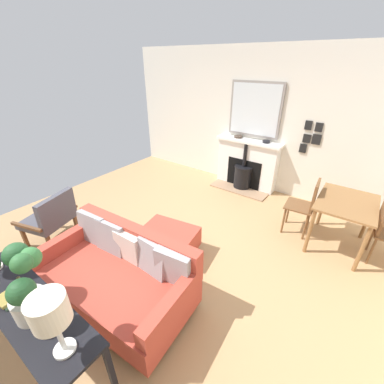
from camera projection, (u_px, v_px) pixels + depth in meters
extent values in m
cube|color=tan|center=(159.00, 257.00, 3.46)|extent=(5.90, 5.97, 0.01)
cube|color=silver|center=(255.00, 121.00, 4.92)|extent=(0.12, 5.97, 2.71)
cube|color=#9E7A5B|center=(238.00, 190.00, 5.21)|extent=(0.36, 1.20, 0.03)
cube|color=white|center=(247.00, 165.00, 5.20)|extent=(0.24, 1.26, 0.97)
cube|color=black|center=(244.00, 173.00, 5.20)|extent=(0.06, 0.74, 0.60)
cylinder|color=black|center=(243.00, 177.00, 5.21)|extent=(0.36, 0.36, 0.45)
cylinder|color=black|center=(244.00, 167.00, 5.10)|extent=(0.38, 0.38, 0.02)
cylinder|color=black|center=(245.00, 155.00, 4.98)|extent=(0.07, 0.07, 0.47)
cube|color=white|center=(249.00, 141.00, 4.94)|extent=(0.29, 1.34, 0.05)
cube|color=gray|center=(255.00, 110.00, 4.74)|extent=(0.04, 1.04, 1.02)
cube|color=silver|center=(255.00, 110.00, 4.73)|extent=(0.01, 0.96, 0.94)
cylinder|color=#47382D|center=(238.00, 137.00, 5.07)|extent=(0.17, 0.17, 0.04)
torus|color=#47382D|center=(238.00, 136.00, 5.06)|extent=(0.17, 0.17, 0.01)
cylinder|color=black|center=(266.00, 142.00, 4.76)|extent=(0.14, 0.14, 0.04)
torus|color=black|center=(266.00, 141.00, 4.75)|extent=(0.14, 0.14, 0.01)
cylinder|color=#B2B2B7|center=(50.00, 291.00, 2.88)|extent=(0.04, 0.04, 0.10)
cylinder|color=#B2B2B7|center=(144.00, 363.00, 2.20)|extent=(0.04, 0.04, 0.10)
cylinder|color=#B2B2B7|center=(99.00, 255.00, 3.42)|extent=(0.04, 0.04, 0.10)
cylinder|color=#B2B2B7|center=(188.00, 304.00, 2.74)|extent=(0.04, 0.04, 0.10)
cube|color=#B74233|center=(114.00, 285.00, 2.71)|extent=(1.02, 1.78, 0.31)
cube|color=#B74233|center=(135.00, 240.00, 2.84)|extent=(0.27, 1.73, 0.39)
cube|color=#B74233|center=(65.00, 242.00, 2.97)|extent=(0.86, 0.18, 0.18)
cube|color=#B74233|center=(172.00, 303.00, 2.22)|extent=(0.86, 0.18, 0.18)
cube|color=#99999E|center=(93.00, 228.00, 3.05)|extent=(0.19, 0.42, 0.42)
cube|color=#99999E|center=(111.00, 237.00, 2.91)|extent=(0.19, 0.41, 0.41)
cube|color=beige|center=(128.00, 247.00, 2.79)|extent=(0.13, 0.36, 0.36)
cube|color=#99999E|center=(153.00, 258.00, 2.61)|extent=(0.17, 0.39, 0.40)
cube|color=#99999E|center=(173.00, 268.00, 2.49)|extent=(0.17, 0.40, 0.39)
cylinder|color=#B2B2B7|center=(143.00, 252.00, 3.47)|extent=(0.04, 0.04, 0.09)
cylinder|color=#B2B2B7|center=(181.00, 266.00, 3.24)|extent=(0.04, 0.04, 0.09)
cylinder|color=#B2B2B7|center=(160.00, 235.00, 3.82)|extent=(0.04, 0.04, 0.09)
cylinder|color=#B2B2B7|center=(195.00, 246.00, 3.58)|extent=(0.04, 0.04, 0.09)
cube|color=#B74233|center=(169.00, 239.00, 3.44)|extent=(0.67, 0.83, 0.29)
cube|color=brown|center=(53.00, 218.00, 3.99)|extent=(0.05, 0.05, 0.35)
cube|color=brown|center=(24.00, 237.00, 3.56)|extent=(0.05, 0.05, 0.35)
cube|color=brown|center=(76.00, 224.00, 3.85)|extent=(0.05, 0.05, 0.35)
cube|color=brown|center=(50.00, 244.00, 3.42)|extent=(0.05, 0.05, 0.35)
cube|color=#4C4C56|center=(48.00, 220.00, 3.61)|extent=(0.73, 0.71, 0.08)
cube|color=#4C4C56|center=(57.00, 209.00, 3.42)|extent=(0.60, 0.27, 0.40)
cube|color=brown|center=(63.00, 204.00, 3.84)|extent=(0.19, 0.52, 0.04)
cube|color=brown|center=(26.00, 227.00, 3.30)|extent=(0.19, 0.52, 0.04)
cube|color=black|center=(20.00, 280.00, 2.63)|extent=(0.04, 0.04, 0.74)
cube|color=black|center=(112.00, 376.00, 1.83)|extent=(0.04, 0.04, 0.74)
cube|color=black|center=(25.00, 304.00, 1.93)|extent=(0.39, 1.60, 0.03)
cylinder|color=white|center=(65.00, 349.00, 1.60)|extent=(0.14, 0.14, 0.02)
cylinder|color=white|center=(59.00, 335.00, 1.53)|extent=(0.03, 0.03, 0.28)
cylinder|color=silver|center=(49.00, 310.00, 1.42)|extent=(0.22, 0.22, 0.19)
cylinder|color=silver|center=(31.00, 306.00, 1.79)|extent=(0.24, 0.24, 0.19)
cylinder|color=brown|center=(23.00, 288.00, 1.70)|extent=(0.02, 0.02, 0.19)
sphere|color=#26562D|center=(22.00, 292.00, 1.59)|extent=(0.18, 0.18, 0.18)
sphere|color=#2D6633|center=(22.00, 263.00, 1.55)|extent=(0.13, 0.13, 0.13)
sphere|color=#387A3D|center=(30.00, 258.00, 1.68)|extent=(0.15, 0.15, 0.15)
sphere|color=#26562D|center=(16.00, 255.00, 1.69)|extent=(0.17, 0.17, 0.17)
cube|color=#4C7056|center=(19.00, 294.00, 1.98)|extent=(0.25, 0.19, 0.02)
cube|color=olive|center=(14.00, 293.00, 1.96)|extent=(0.26, 0.17, 0.02)
cylinder|color=olive|center=(323.00, 206.00, 3.98)|extent=(0.05, 0.05, 0.72)
cylinder|color=olive|center=(310.00, 232.00, 3.38)|extent=(0.05, 0.05, 0.72)
cylinder|color=olive|center=(368.00, 219.00, 3.66)|extent=(0.05, 0.05, 0.72)
cylinder|color=olive|center=(362.00, 250.00, 3.06)|extent=(0.05, 0.05, 0.72)
cube|color=olive|center=(347.00, 202.00, 3.35)|extent=(0.94, 0.72, 0.03)
cylinder|color=brown|center=(288.00, 211.00, 4.08)|extent=(0.03, 0.03, 0.46)
cylinder|color=brown|center=(283.00, 221.00, 3.84)|extent=(0.03, 0.03, 0.46)
cylinder|color=brown|center=(309.00, 217.00, 3.93)|extent=(0.03, 0.03, 0.46)
cylinder|color=brown|center=(305.00, 227.00, 3.69)|extent=(0.03, 0.03, 0.46)
cube|color=brown|center=(299.00, 206.00, 3.77)|extent=(0.43, 0.43, 0.02)
cube|color=brown|center=(315.00, 196.00, 3.58)|extent=(0.36, 0.06, 0.43)
cylinder|color=brown|center=(371.00, 251.00, 3.24)|extent=(0.03, 0.03, 0.44)
cylinder|color=brown|center=(371.00, 238.00, 3.48)|extent=(0.03, 0.03, 0.44)
cube|color=brown|center=(382.00, 216.00, 3.15)|extent=(0.36, 0.06, 0.44)
cube|color=black|center=(308.00, 125.00, 4.30)|extent=(0.02, 0.11, 0.16)
cube|color=black|center=(319.00, 127.00, 4.22)|extent=(0.02, 0.12, 0.15)
cube|color=black|center=(307.00, 138.00, 4.40)|extent=(0.02, 0.13, 0.15)
cube|color=black|center=(316.00, 139.00, 4.31)|extent=(0.02, 0.14, 0.18)
cube|color=black|center=(303.00, 148.00, 4.50)|extent=(0.02, 0.12, 0.16)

